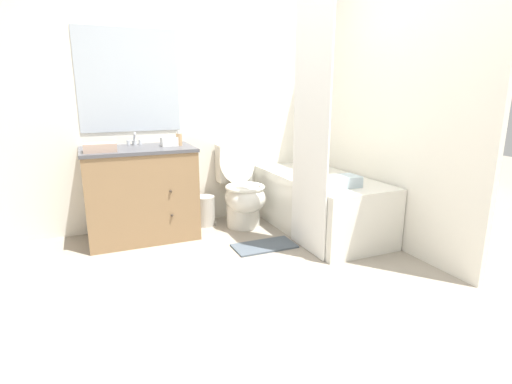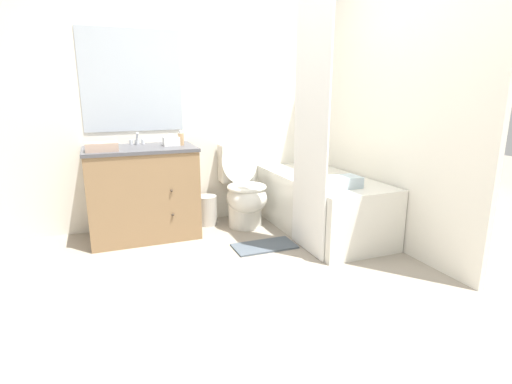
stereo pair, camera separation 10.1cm
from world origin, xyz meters
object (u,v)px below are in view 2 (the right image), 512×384
soap_dispenser (181,139)px  bath_towel_folded (339,182)px  bathtub (321,203)px  hand_towel_folded (102,147)px  sink_faucet (137,141)px  tissue_box (171,141)px  bath_mat (264,246)px  vanity_cabinet (143,191)px  toilet (244,192)px  wastebasket (207,210)px

soap_dispenser → bath_towel_folded: size_ratio=0.39×
bathtub → hand_towel_folded: 2.07m
bath_towel_folded → hand_towel_folded: bearing=156.5°
sink_faucet → hand_towel_folded: size_ratio=0.54×
soap_dispenser → bath_towel_folded: 1.51m
sink_faucet → soap_dispenser: soap_dispenser is taller
hand_towel_folded → bath_towel_folded: 2.03m
sink_faucet → tissue_box: sink_faucet is taller
hand_towel_folded → bath_mat: (1.26, -0.55, -0.88)m
soap_dispenser → bath_towel_folded: soap_dispenser is taller
bathtub → tissue_box: 1.55m
sink_faucet → bath_towel_folded: (1.52, -1.15, -0.29)m
tissue_box → vanity_cabinet: bearing=-179.1°
toilet → hand_towel_folded: 1.41m
vanity_cabinet → hand_towel_folded: bearing=-157.0°
vanity_cabinet → wastebasket: bearing=9.6°
vanity_cabinet → hand_towel_folded: hand_towel_folded is taller
bath_mat → wastebasket: bearing=111.6°
wastebasket → soap_dispenser: bearing=-154.9°
bathtub → wastebasket: (-1.00, 0.58, -0.12)m
vanity_cabinet → toilet: size_ratio=1.16×
wastebasket → soap_dispenser: 0.81m
tissue_box → hand_towel_folded: 0.62m
tissue_box → bath_mat: 1.30m
vanity_cabinet → hand_towel_folded: size_ratio=3.75×
sink_faucet → toilet: size_ratio=0.17×
wastebasket → soap_dispenser: size_ratio=2.15×
tissue_box → bath_mat: bearing=-46.4°
vanity_cabinet → bath_mat: bearing=-35.9°
tissue_box → hand_towel_folded: size_ratio=0.56×
vanity_cabinet → bath_towel_folded: vanity_cabinet is taller
vanity_cabinet → toilet: (0.98, -0.05, -0.09)m
soap_dispenser → bath_mat: size_ratio=0.26×
bath_towel_folded → tissue_box: bearing=142.6°
wastebasket → bath_mat: size_ratio=0.55×
bath_towel_folded → vanity_cabinet: bearing=148.3°
vanity_cabinet → sink_faucet: bearing=90.0°
soap_dispenser → bath_mat: 1.26m
toilet → bath_towel_folded: 1.07m
vanity_cabinet → sink_faucet: sink_faucet is taller
wastebasket → tissue_box: size_ratio=2.08×
vanity_cabinet → sink_faucet: 0.49m
toilet → hand_towel_folded: hand_towel_folded is taller
soap_dispenser → bath_mat: (0.57, -0.67, -0.90)m
bathtub → tissue_box: bearing=160.4°
vanity_cabinet → bathtub: (1.63, -0.47, -0.16)m
vanity_cabinet → tissue_box: size_ratio=6.72×
sink_faucet → bathtub: bearing=-22.7°
hand_towel_folded → bath_towel_folded: size_ratio=0.73×
vanity_cabinet → tissue_box: 0.54m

